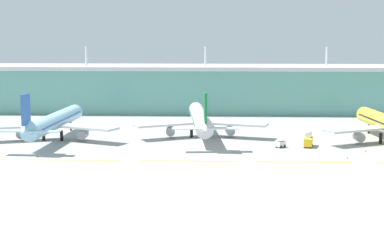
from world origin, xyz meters
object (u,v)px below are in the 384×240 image
object	(u,v)px
baggage_cart	(281,144)
safety_cone_left_wingtip	(347,157)
airliner_near	(53,122)
airliner_middle	(200,119)
fuel_truck	(308,140)
safety_cone_nose_front	(366,151)

from	to	relation	value
baggage_cart	safety_cone_left_wingtip	bearing A→B (deg)	-43.72
airliner_near	airliner_middle	size ratio (longest dim) A/B	0.96
airliner_middle	fuel_truck	world-z (taller)	airliner_middle
baggage_cart	safety_cone_nose_front	world-z (taller)	baggage_cart
airliner_middle	safety_cone_nose_front	bearing A→B (deg)	-26.27
airliner_middle	safety_cone_left_wingtip	bearing A→B (deg)	-39.56
baggage_cart	airliner_near	bearing A→B (deg)	171.97
fuel_truck	safety_cone_nose_front	bearing A→B (deg)	-26.02
baggage_cart	fuel_truck	bearing A→B (deg)	11.67
airliner_middle	baggage_cart	bearing A→B (deg)	-36.46
fuel_truck	safety_cone_nose_front	distance (m)	18.96
airliner_middle	baggage_cart	xyz separation A→B (m)	(27.04, -19.98, -5.19)
airliner_near	safety_cone_nose_front	size ratio (longest dim) A/B	90.71
airliner_middle	safety_cone_nose_front	xyz separation A→B (m)	(53.34, -26.32, -6.10)
fuel_truck	safety_cone_nose_front	xyz separation A→B (m)	(16.95, -8.28, -1.91)
airliner_near	safety_cone_left_wingtip	distance (m)	100.73
airliner_near	fuel_truck	world-z (taller)	airliner_near
airliner_near	baggage_cart	distance (m)	79.24
fuel_truck	safety_cone_nose_front	world-z (taller)	fuel_truck
airliner_middle	safety_cone_left_wingtip	size ratio (longest dim) A/B	94.09
fuel_truck	baggage_cart	world-z (taller)	fuel_truck
baggage_cart	safety_cone_nose_front	bearing A→B (deg)	-13.57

